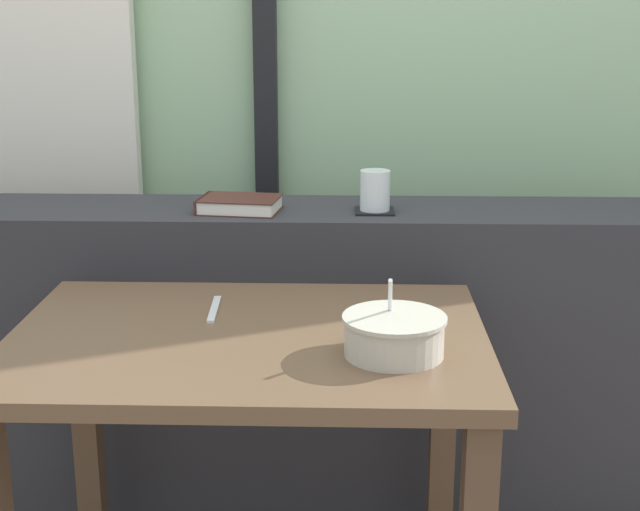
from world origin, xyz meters
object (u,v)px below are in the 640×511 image
object	(u,v)px
fork_utensil	(214,309)
juice_glass	(375,192)
closed_book	(239,204)
soup_bowl	(394,336)
breakfast_table	(249,385)
coaster_square	(375,211)

from	to	relation	value
fork_utensil	juice_glass	bearing A→B (deg)	45.73
closed_book	soup_bowl	xyz separation A→B (m)	(0.37, -0.65, -0.11)
closed_book	soup_bowl	bearing A→B (deg)	-60.40
breakfast_table	juice_glass	world-z (taller)	juice_glass
closed_book	fork_utensil	xyz separation A→B (m)	(-0.01, -0.40, -0.15)
juice_glass	breakfast_table	bearing A→B (deg)	-116.31
coaster_square	juice_glass	world-z (taller)	juice_glass
breakfast_table	fork_utensil	bearing A→B (deg)	121.83
coaster_square	closed_book	bearing A→B (deg)	-179.55
coaster_square	soup_bowl	world-z (taller)	soup_bowl
breakfast_table	closed_book	bearing A→B (deg)	98.14
juice_glass	soup_bowl	distance (m)	0.67
closed_book	fork_utensil	size ratio (longest dim) A/B	1.29
soup_bowl	breakfast_table	bearing A→B (deg)	160.00
closed_book	soup_bowl	world-z (taller)	closed_book
soup_bowl	fork_utensil	distance (m)	0.46
breakfast_table	juice_glass	distance (m)	0.68
breakfast_table	coaster_square	bearing A→B (deg)	63.69
coaster_square	closed_book	size ratio (longest dim) A/B	0.46
coaster_square	fork_utensil	distance (m)	0.56
soup_bowl	juice_glass	bearing A→B (deg)	91.85
juice_glass	closed_book	bearing A→B (deg)	-179.55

